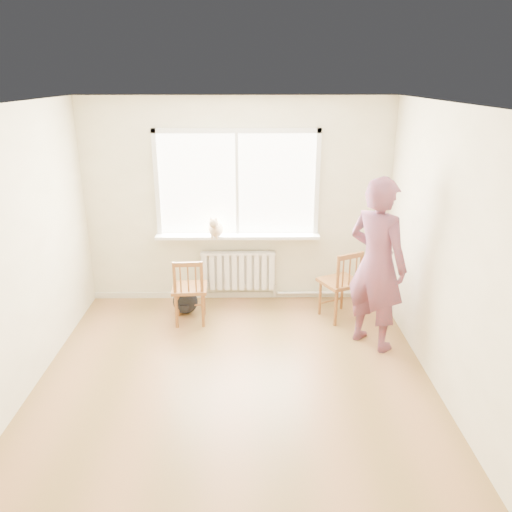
{
  "coord_description": "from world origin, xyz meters",
  "views": [
    {
      "loc": [
        0.16,
        -4.13,
        2.93
      ],
      "look_at": [
        0.23,
        1.2,
        0.99
      ],
      "focal_mm": 35.0,
      "sensor_mm": 36.0,
      "label": 1
    }
  ],
  "objects_px": {
    "backpack": "(185,302)",
    "chair_right": "(342,285)",
    "cat": "(216,228)",
    "person": "(377,264)",
    "chair_left": "(189,291)"
  },
  "relations": [
    {
      "from": "backpack",
      "to": "chair_right",
      "type": "bearing_deg",
      "value": -5.16
    },
    {
      "from": "cat",
      "to": "backpack",
      "type": "height_order",
      "value": "cat"
    },
    {
      "from": "person",
      "to": "backpack",
      "type": "bearing_deg",
      "value": 27.94
    },
    {
      "from": "chair_left",
      "to": "cat",
      "type": "relative_size",
      "value": 1.89
    },
    {
      "from": "chair_left",
      "to": "person",
      "type": "relative_size",
      "value": 0.44
    },
    {
      "from": "chair_left",
      "to": "cat",
      "type": "bearing_deg",
      "value": -121.39
    },
    {
      "from": "chair_right",
      "to": "backpack",
      "type": "distance_m",
      "value": 2.03
    },
    {
      "from": "chair_left",
      "to": "person",
      "type": "height_order",
      "value": "person"
    },
    {
      "from": "chair_left",
      "to": "chair_right",
      "type": "xyz_separation_m",
      "value": [
        1.9,
        0.09,
        0.03
      ]
    },
    {
      "from": "chair_right",
      "to": "cat",
      "type": "distance_m",
      "value": 1.77
    },
    {
      "from": "chair_right",
      "to": "backpack",
      "type": "relative_size",
      "value": 2.84
    },
    {
      "from": "backpack",
      "to": "person",
      "type": "bearing_deg",
      "value": -19.93
    },
    {
      "from": "chair_left",
      "to": "backpack",
      "type": "xyz_separation_m",
      "value": [
        -0.1,
        0.27,
        -0.27
      ]
    },
    {
      "from": "person",
      "to": "backpack",
      "type": "xyz_separation_m",
      "value": [
        -2.23,
        0.81,
        -0.82
      ]
    },
    {
      "from": "cat",
      "to": "backpack",
      "type": "distance_m",
      "value": 1.04
    }
  ]
}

